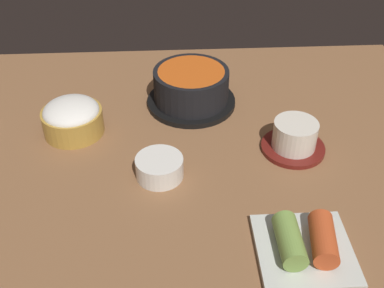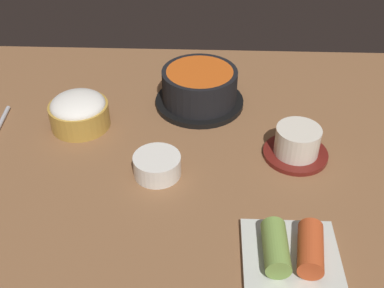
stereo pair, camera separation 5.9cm
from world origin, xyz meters
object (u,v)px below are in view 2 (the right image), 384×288
at_px(banchan_cup_center, 157,165).
at_px(stone_pot, 200,88).
at_px(tea_cup_with_saucer, 297,144).
at_px(kimchi_plate, 292,253).
at_px(rice_bowl, 79,111).

bearing_deg(banchan_cup_center, stone_pot, 73.49).
relative_size(tea_cup_with_saucer, kimchi_plate, 0.85).
relative_size(rice_bowl, tea_cup_with_saucer, 0.98).
xyz_separation_m(tea_cup_with_saucer, banchan_cup_center, (-0.23, -0.06, -0.01)).
height_order(tea_cup_with_saucer, banchan_cup_center, tea_cup_with_saucer).
bearing_deg(rice_bowl, stone_pot, 20.53).
bearing_deg(tea_cup_with_saucer, kimchi_plate, -98.89).
distance_m(tea_cup_with_saucer, banchan_cup_center, 0.24).
distance_m(banchan_cup_center, kimchi_plate, 0.26).
bearing_deg(kimchi_plate, rice_bowl, 139.56).
relative_size(stone_pot, tea_cup_with_saucer, 1.57).
height_order(stone_pot, banchan_cup_center, stone_pot).
relative_size(stone_pot, banchan_cup_center, 2.24).
xyz_separation_m(banchan_cup_center, kimchi_plate, (0.19, -0.17, -0.00)).
relative_size(stone_pot, rice_bowl, 1.60).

